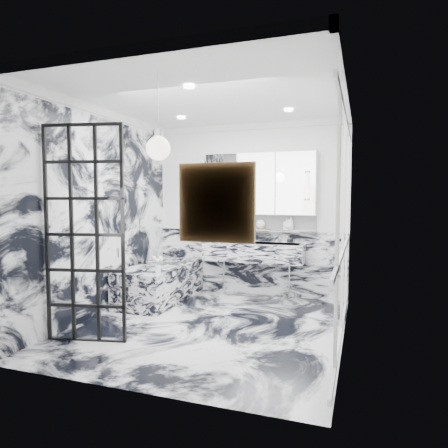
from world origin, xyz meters
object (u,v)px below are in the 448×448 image
at_px(crittall_door, 84,235).
at_px(bathtub, 160,283).
at_px(mirror_cabinet, 257,184).
at_px(trough_sink, 254,252).

xyz_separation_m(crittall_door, bathtub, (-0.06, 1.85, -0.92)).
distance_m(mirror_cabinet, bathtub, 2.20).
bearing_deg(mirror_cabinet, trough_sink, -90.00).
relative_size(trough_sink, bathtub, 0.97).
height_order(trough_sink, mirror_cabinet, mirror_cabinet).
distance_m(crittall_door, bathtub, 2.07).
distance_m(trough_sink, mirror_cabinet, 1.10).
bearing_deg(trough_sink, bathtub, -153.52).
xyz_separation_m(crittall_door, trough_sink, (1.26, 2.51, -0.46)).
height_order(crittall_door, bathtub, crittall_door).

